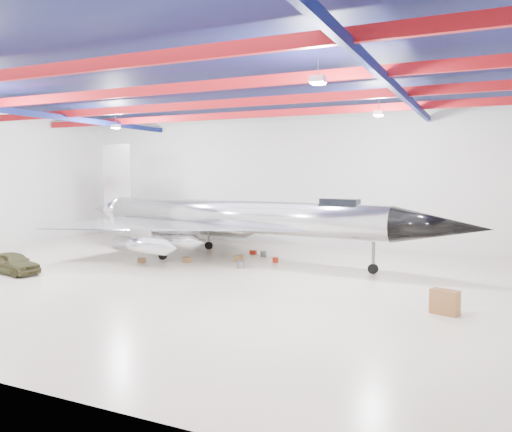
% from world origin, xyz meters
% --- Properties ---
extents(floor, '(40.00, 40.00, 0.00)m').
position_xyz_m(floor, '(0.00, 0.00, 0.00)').
color(floor, beige).
rests_on(floor, ground).
extents(wall_back, '(40.00, 0.00, 40.00)m').
position_xyz_m(wall_back, '(0.00, 15.00, 5.50)').
color(wall_back, silver).
rests_on(wall_back, floor).
extents(ceiling, '(40.00, 40.00, 0.00)m').
position_xyz_m(ceiling, '(0.00, 0.00, 11.00)').
color(ceiling, '#0A0F38').
rests_on(ceiling, wall_back).
extents(ceiling_structure, '(39.50, 29.50, 1.08)m').
position_xyz_m(ceiling_structure, '(0.00, 0.00, 10.32)').
color(ceiling_structure, maroon).
rests_on(ceiling_structure, ceiling).
extents(jet_aircraft, '(30.90, 19.38, 8.43)m').
position_xyz_m(jet_aircraft, '(0.05, 6.48, 2.76)').
color(jet_aircraft, silver).
rests_on(jet_aircraft, floor).
extents(jeep, '(4.15, 2.18, 1.35)m').
position_xyz_m(jeep, '(-9.91, -3.70, 0.67)').
color(jeep, '#39381C').
rests_on(jeep, floor).
extents(desk, '(1.30, 0.93, 1.08)m').
position_xyz_m(desk, '(14.57, -2.00, 0.54)').
color(desk, brown).
rests_on(desk, floor).
extents(crate_ply, '(0.50, 0.41, 0.32)m').
position_xyz_m(crate_ply, '(-5.17, 2.63, 0.16)').
color(crate_ply, olive).
rests_on(crate_ply, floor).
extents(toolbox_red, '(0.47, 0.39, 0.31)m').
position_xyz_m(toolbox_red, '(0.28, 8.96, 0.16)').
color(toolbox_red, '#A01D10').
rests_on(toolbox_red, floor).
extents(engine_drum, '(0.64, 0.64, 0.46)m').
position_xyz_m(engine_drum, '(1.87, 3.68, 0.23)').
color(engine_drum, '#59595B').
rests_on(engine_drum, floor).
extents(parts_bin, '(0.63, 0.52, 0.42)m').
position_xyz_m(parts_bin, '(0.67, 5.69, 0.21)').
color(parts_bin, olive).
rests_on(parts_bin, floor).
extents(crate_small, '(0.40, 0.35, 0.23)m').
position_xyz_m(crate_small, '(-9.15, 7.62, 0.12)').
color(crate_small, '#59595B').
rests_on(crate_small, floor).
extents(tool_chest, '(0.50, 0.50, 0.37)m').
position_xyz_m(tool_chest, '(3.12, 6.49, 0.18)').
color(tool_chest, '#A01D10').
rests_on(tool_chest, floor).
extents(oil_barrel, '(0.59, 0.51, 0.37)m').
position_xyz_m(oil_barrel, '(-2.43, 3.99, 0.19)').
color(oil_barrel, olive).
rests_on(oil_barrel, floor).
extents(spares_box, '(0.52, 0.52, 0.41)m').
position_xyz_m(spares_box, '(1.39, 8.37, 0.20)').
color(spares_box, '#59595B').
rests_on(spares_box, floor).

